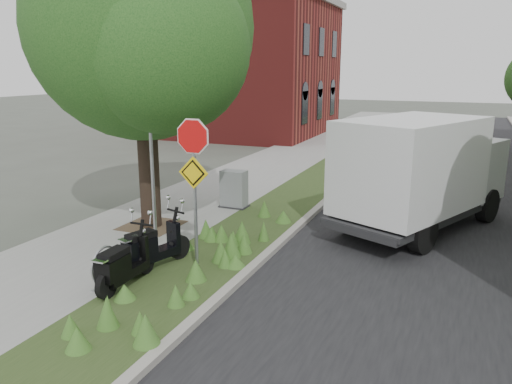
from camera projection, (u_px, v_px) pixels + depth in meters
ground at (249, 302)px, 9.05m from camera, size 120.00×120.00×0.00m
sidewalk_near at (252, 174)px, 19.58m from camera, size 3.50×60.00×0.12m
verge at (320, 180)px, 18.54m from camera, size 2.00×60.00×0.12m
kerb_near at (346, 183)px, 18.16m from camera, size 0.20×60.00×0.13m
road at (449, 193)px, 16.85m from camera, size 7.00×60.00×0.01m
street_tree_main at (141, 39)px, 11.99m from camera, size 6.21×5.54×7.66m
bare_post at (152, 158)px, 11.36m from camera, size 0.08×0.08×4.00m
bike_hoop at (105, 266)px, 9.42m from camera, size 0.06×0.78×0.77m
sign_assembly at (194, 165)px, 9.54m from camera, size 0.94×0.08×3.22m
brick_building at (251, 67)px, 31.29m from camera, size 9.40×10.40×8.30m
scooter_near at (120, 269)px, 9.20m from camera, size 0.36×1.71×0.82m
scooter_far at (148, 251)px, 10.10m from camera, size 0.71×1.71×0.84m
box_truck at (421, 168)px, 12.72m from camera, size 4.16×5.91×2.50m
utility_cabinet at (234, 190)px, 14.69m from camera, size 0.82×0.55×1.09m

